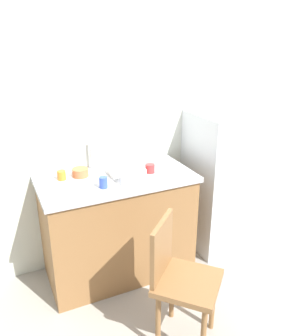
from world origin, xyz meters
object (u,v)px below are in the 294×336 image
Objects in this scene: refrigerator at (219,182)px; terracotta_bowl at (80,172)px; cup_blue at (103,182)px; cup_red at (150,168)px; dish_tray at (126,171)px; cup_orange at (61,175)px; cup_white at (124,179)px; chair at (179,277)px.

refrigerator is 1.33m from terracotta_bowl.
cup_blue is 0.46m from cup_red.
refrigerator reaches higher than cup_blue.
dish_tray is 3.83× the size of cup_orange.
cup_blue reaches higher than cup_white.
terracotta_bowl is at bearing 108.71° from cup_blue.
cup_blue is (-0.27, 0.68, 0.45)m from chair.
cup_white is (0.42, -0.29, 0.00)m from cup_orange.
cup_white is (-1.03, -0.18, 0.28)m from refrigerator.
refrigerator is at bearing -4.88° from terracotta_bowl.
refrigerator is 15.49× the size of cup_blue.
cup_blue is 1.12× the size of cup_white.
cup_blue is at bearing -164.19° from cup_red.
dish_tray reaches higher than chair.
cup_white is (0.17, 0.00, -0.00)m from cup_blue.
chair is (-0.93, -0.86, -0.16)m from refrigerator.
cup_white reaches higher than cup_red.
refrigerator is at bearing -0.48° from dish_tray.
refrigerator is 18.15× the size of cup_orange.
refrigerator reaches higher than cup_red.
terracotta_bowl is (-0.35, 0.10, 0.01)m from dish_tray.
dish_tray is at bearing 47.49° from chair.
refrigerator is at bearing -4.22° from cup_orange.
terracotta_bowl is at bearing 175.12° from refrigerator.
cup_red reaches higher than chair.
refrigerator reaches higher than cup_white.
cup_orange is (-1.45, 0.11, 0.28)m from refrigerator.
terracotta_bowl is at bearing 163.75° from dish_tray.
cup_orange is at bearing 175.78° from refrigerator.
terracotta_bowl is 0.57m from cup_red.
cup_white is (-0.28, -0.13, 0.00)m from cup_red.
cup_orange is (-0.25, 0.29, -0.01)m from cup_blue.
dish_tray is 0.20m from cup_red.
cup_red is (-0.76, -0.05, 0.28)m from refrigerator.
cup_white is at bearing -155.68° from cup_red.
cup_white is at bearing -47.59° from terracotta_bowl.
cup_orange is 0.93× the size of cup_red.
dish_tray is 3.65× the size of cup_white.
cup_white reaches higher than terracotta_bowl.
cup_orange is at bearing 74.69° from chair.
chair is at bearing -88.92° from dish_tray.
cup_blue is 1.17× the size of cup_orange.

